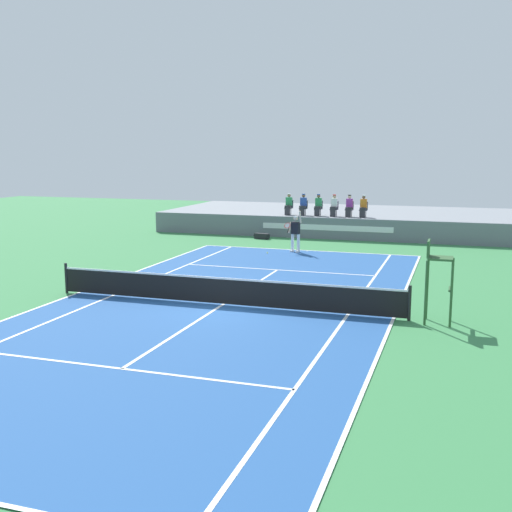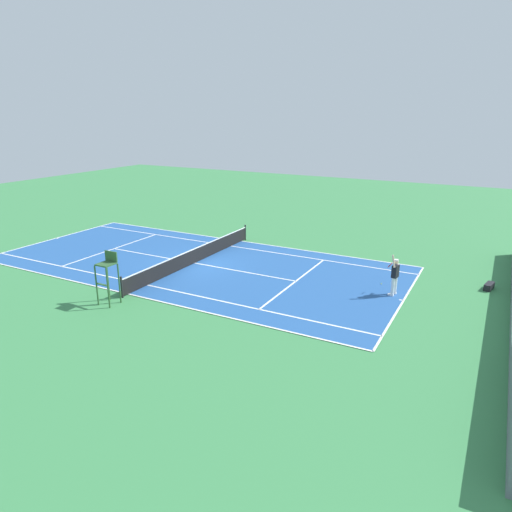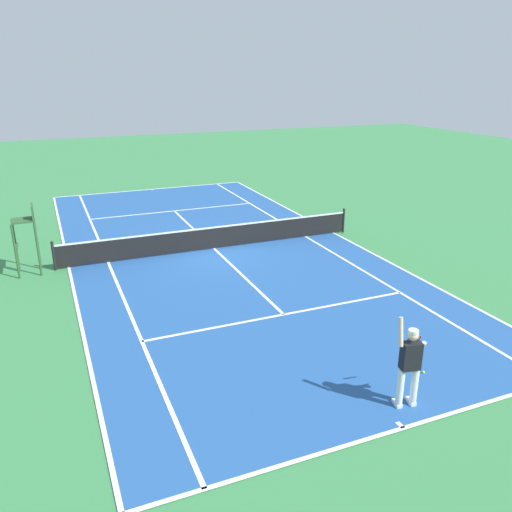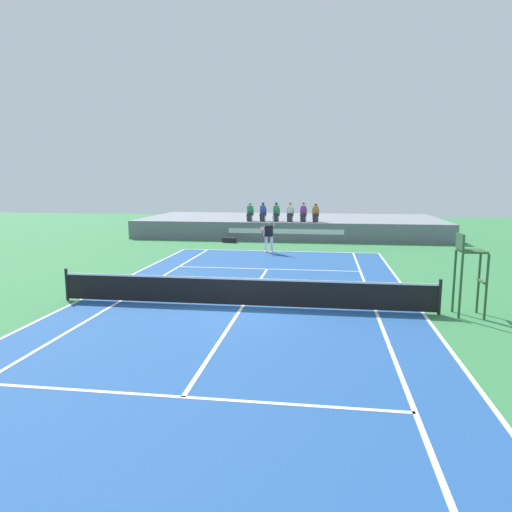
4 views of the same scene
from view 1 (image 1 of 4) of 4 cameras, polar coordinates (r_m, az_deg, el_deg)
name	(u,v)px [view 1 (image 1 of 4)]	position (r m, az deg, el deg)	size (l,w,h in m)	color
ground_plane	(223,305)	(20.47, -3.07, -4.53)	(80.00, 80.00, 0.00)	#387F47
court	(223,305)	(20.47, -3.07, -4.50)	(11.08, 23.88, 0.03)	#235193
net	(222,290)	(20.35, -3.09, -3.10)	(11.98, 0.10, 1.07)	black
barrier_wall	(327,228)	(35.94, 6.47, 2.52)	(21.60, 0.25, 1.23)	slate
bleacher_platform	(342,220)	(40.58, 7.85, 3.29)	(21.60, 9.29, 1.23)	gray
spectator_seated_0	(289,205)	(37.31, 3.00, 4.71)	(0.44, 0.60, 1.27)	#474C56
spectator_seated_1	(303,205)	(37.09, 4.32, 4.67)	(0.44, 0.60, 1.27)	#474C56
spectator_seated_2	(318,205)	(36.88, 5.70, 4.62)	(0.44, 0.60, 1.27)	#474C56
spectator_seated_3	(334,206)	(36.69, 7.13, 4.57)	(0.44, 0.60, 1.27)	#474C56
spectator_seated_4	(349,206)	(36.53, 8.50, 4.52)	(0.44, 0.60, 1.27)	#474C56
spectator_seated_5	(363,207)	(36.40, 9.78, 4.47)	(0.44, 0.60, 1.27)	#474C56
tennis_player	(295,232)	(31.02, 3.61, 2.16)	(0.82, 0.62, 2.08)	white
tennis_ball	(267,253)	(30.68, 1.04, 0.28)	(0.07, 0.07, 0.07)	#D1E533
umpire_chair	(438,271)	(18.81, 16.24, -1.31)	(0.77, 0.77, 2.44)	#2D562D
equipment_bag	(262,236)	(35.83, 0.52, 1.82)	(0.95, 0.50, 0.32)	black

